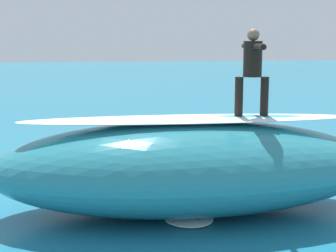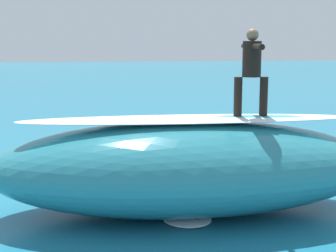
# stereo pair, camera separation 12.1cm
# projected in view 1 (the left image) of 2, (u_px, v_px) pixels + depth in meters

# --- Properties ---
(ground_plane) EXTENTS (120.00, 120.00, 0.00)m
(ground_plane) POSITION_uv_depth(u_px,v_px,m) (153.00, 172.00, 12.03)
(ground_plane) COLOR teal
(wave_crest) EXTENTS (7.03, 3.01, 1.67)m
(wave_crest) POSITION_uv_depth(u_px,v_px,m) (186.00, 167.00, 9.14)
(wave_crest) COLOR teal
(wave_crest) RESTS_ON ground_plane
(wave_foam_lip) EXTENTS (5.95, 1.11, 0.08)m
(wave_foam_lip) POSITION_uv_depth(u_px,v_px,m) (187.00, 119.00, 9.00)
(wave_foam_lip) COLOR white
(wave_foam_lip) RESTS_ON wave_crest
(surfboard_riding) EXTENTS (2.31, 0.63, 0.09)m
(surfboard_riding) POSITION_uv_depth(u_px,v_px,m) (251.00, 118.00, 9.14)
(surfboard_riding) COLOR #33B2D1
(surfboard_riding) RESTS_ON wave_crest
(surfer_riding) EXTENTS (0.61, 1.46, 1.53)m
(surfer_riding) POSITION_uv_depth(u_px,v_px,m) (253.00, 65.00, 8.98)
(surfer_riding) COLOR black
(surfer_riding) RESTS_ON surfboard_riding
(surfboard_paddling) EXTENTS (1.99, 0.70, 0.09)m
(surfboard_paddling) POSITION_uv_depth(u_px,v_px,m) (107.00, 165.00, 12.53)
(surfboard_paddling) COLOR #33B2D1
(surfboard_paddling) RESTS_ON ground_plane
(surfer_paddling) EXTENTS (1.75, 0.44, 0.31)m
(surfer_paddling) POSITION_uv_depth(u_px,v_px,m) (113.00, 158.00, 12.53)
(surfer_paddling) COLOR black
(surfer_paddling) RESTS_ON surfboard_paddling
(foam_patch_near) EXTENTS (0.94, 0.99, 0.08)m
(foam_patch_near) POSITION_uv_depth(u_px,v_px,m) (190.00, 146.00, 14.82)
(foam_patch_near) COLOR white
(foam_patch_near) RESTS_ON ground_plane
(foam_patch_mid) EXTENTS (1.07, 1.10, 0.09)m
(foam_patch_mid) POSITION_uv_depth(u_px,v_px,m) (189.00, 219.00, 8.78)
(foam_patch_mid) COLOR white
(foam_patch_mid) RESTS_ON ground_plane
(foam_patch_far) EXTENTS (0.86, 0.77, 0.13)m
(foam_patch_far) POSITION_uv_depth(u_px,v_px,m) (115.00, 157.00, 13.25)
(foam_patch_far) COLOR white
(foam_patch_far) RESTS_ON ground_plane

